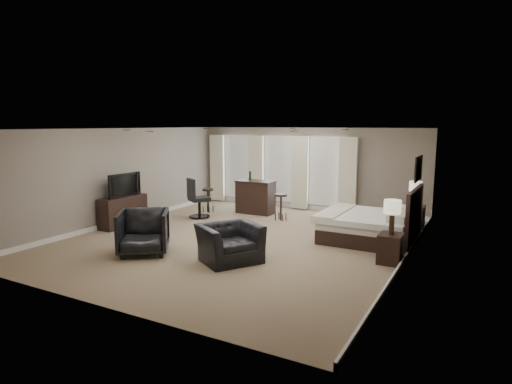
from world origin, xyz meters
The scene contains 16 objects.
room centered at (0.00, 0.00, 1.30)m, with size 7.60×8.60×2.64m.
window_bay centered at (-1.00, 4.11, 1.20)m, with size 5.25×0.20×2.30m.
bed centered at (2.58, 1.37, 0.65)m, with size 2.05×1.96×1.31m, color silver.
nightstand_near centered at (3.47, -0.08, 0.29)m, with size 0.44×0.53×0.58m, color black.
nightstand_far centered at (3.47, 2.82, 0.32)m, with size 0.48×0.59×0.64m, color black.
lamp_near centered at (3.47, -0.08, 0.92)m, with size 0.33×0.33×0.68m, color beige.
lamp_far centered at (3.47, 2.82, 0.96)m, with size 0.31×0.31×0.64m, color beige.
wall_art centered at (3.70, 1.37, 1.75)m, with size 0.04×0.96×0.56m, color slate.
dresser centered at (-3.45, -0.33, 0.40)m, with size 0.45×1.39×0.81m, color black.
tv centered at (-3.45, -0.33, 0.88)m, with size 1.09×0.63×0.14m, color black.
armchair_near centered at (0.64, -1.50, 0.50)m, with size 1.15×0.74×1.00m, color black.
armchair_far centered at (-1.22, -1.94, 0.51)m, with size 1.00×0.93×1.03m, color black.
bar_counter centered at (-1.14, 2.83, 0.51)m, with size 1.17×0.61×1.02m, color black.
bar_stool_left centered at (-2.51, 2.27, 0.37)m, with size 0.35×0.35×0.74m, color black.
bar_stool_right centered at (-0.04, 2.33, 0.38)m, with size 0.36×0.36×0.76m, color black.
desk_chair centered at (-2.28, 1.49, 0.58)m, with size 0.59×0.59×1.17m, color black.
Camera 1 is at (5.03, -8.47, 2.71)m, focal length 30.00 mm.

